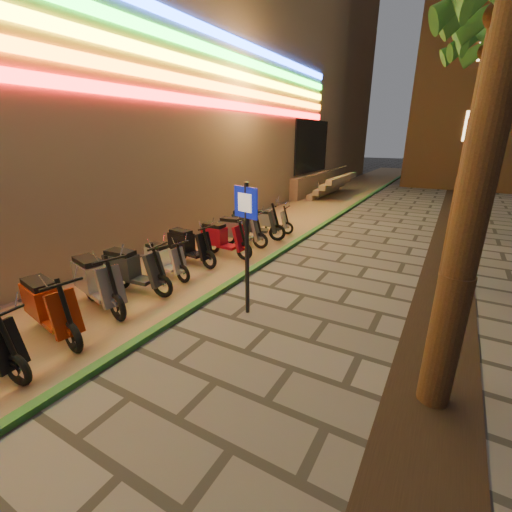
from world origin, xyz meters
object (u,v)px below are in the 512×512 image
Objects in this scene: scooter_9 at (188,245)px; scooter_6 at (96,281)px; scooter_11 at (238,230)px; scooter_12 at (252,223)px; scooter_10 at (221,238)px; scooter_7 at (131,269)px; scooter_5 at (48,307)px; scooter_13 at (269,221)px; scooter_8 at (163,259)px; pedestrian_sign at (246,232)px.

scooter_6 is at bearing -80.85° from scooter_9.
scooter_12 reaches higher than scooter_11.
scooter_10 is (0.42, 1.02, 0.01)m from scooter_9.
scooter_9 is 0.99× the size of scooter_10.
scooter_7 is 1.02× the size of scooter_10.
scooter_6 reaches higher than scooter_9.
scooter_10 is at bearing 98.72° from scooter_5.
scooter_7 reaches higher than scooter_11.
scooter_9 is 4.03m from scooter_13.
scooter_11 reaches higher than scooter_8.
scooter_5 is at bearing -64.98° from scooter_6.
scooter_6 reaches higher than scooter_8.
scooter_6 is 1.11× the size of scooter_11.
scooter_10 is (0.32, 2.08, 0.07)m from scooter_8.
scooter_13 is at bearing 79.89° from scooter_11.
scooter_13 is (0.33, 6.10, -0.09)m from scooter_7.
scooter_6 is 5.03m from scooter_11.
scooter_6 reaches higher than scooter_10.
scooter_11 is at bearing 100.48° from scooter_6.
scooter_5 is 7.01m from scooter_12.
scooter_5 reaches higher than scooter_11.
scooter_12 is (0.03, 0.86, 0.05)m from scooter_11.
scooter_5 is at bearing -88.56° from scooter_10.
scooter_12 is at bearing 99.40° from scooter_5.
scooter_13 is at bearing 98.82° from scooter_5.
scooter_6 is at bearing 111.51° from scooter_5.
scooter_7 is 5.01m from scooter_12.
scooter_11 is (-0.08, 1.04, -0.02)m from scooter_10.
pedestrian_sign is 3.75m from scooter_5.
scooter_6 is (-0.23, 1.12, 0.01)m from scooter_5.
scooter_5 is at bearing -78.12° from scooter_9.
scooter_11 is (0.34, 2.05, -0.01)m from scooter_9.
scooter_9 reaches higher than scooter_13.
scooter_9 is at bearing -110.12° from scooter_10.
scooter_10 is (-2.51, 2.66, -1.16)m from pedestrian_sign.
pedestrian_sign is at bearing 2.56° from scooter_7.
scooter_7 is at bearing -79.11° from scooter_9.
scooter_7 is 1.18× the size of scooter_8.
pedestrian_sign is at bearing -44.20° from scooter_10.
pedestrian_sign is 1.43× the size of scooter_5.
scooter_6 is 1.24× the size of scooter_8.
scooter_12 reaches higher than scooter_9.
scooter_10 is at bearing 147.75° from pedestrian_sign.
scooter_7 reaches higher than scooter_8.
scooter_9 is at bearing 87.19° from scooter_7.
scooter_11 is at bearing 80.67° from scooter_7.
scooter_7 is 0.97× the size of scooter_12.
scooter_12 is (0.37, 2.91, 0.05)m from scooter_9.
scooter_10 is at bearing -106.31° from scooter_12.
scooter_10 is 1.04m from scooter_11.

